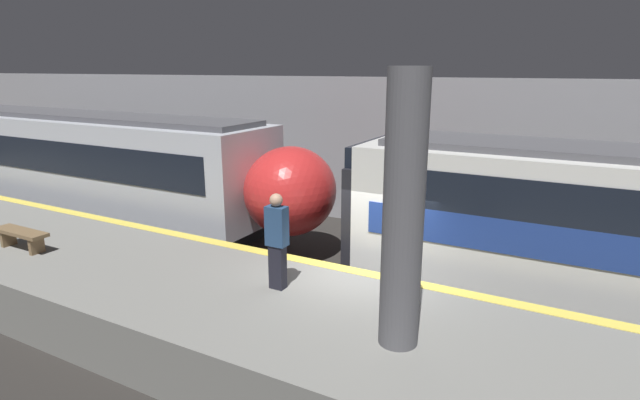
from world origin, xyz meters
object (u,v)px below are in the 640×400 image
support_pillar_near (403,214)px  platform_bench (21,235)px  person_waiting (277,239)px  train_modern (96,166)px

support_pillar_near → platform_bench: size_ratio=2.66×
support_pillar_near → person_waiting: (-2.60, 0.74, -1.03)m
train_modern → person_waiting: train_modern is taller
person_waiting → platform_bench: person_waiting is taller
support_pillar_near → platform_bench: support_pillar_near is taller
person_waiting → platform_bench: size_ratio=1.21×
support_pillar_near → platform_bench: bearing=-178.1°
train_modern → platform_bench: (3.63, -4.87, -0.39)m
platform_bench → support_pillar_near: bearing=1.9°
person_waiting → train_modern: bearing=158.6°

